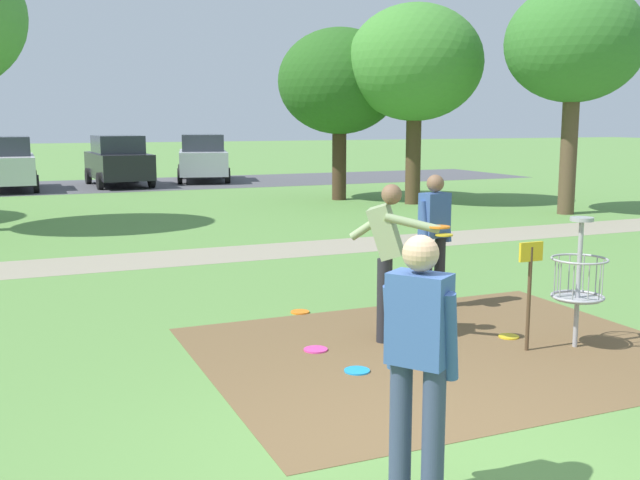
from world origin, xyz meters
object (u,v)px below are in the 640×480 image
object	(u,v)px
player_throwing	(387,251)
frisbee_by_tee	(300,312)
tree_near_left	(415,64)
player_waiting_left	(434,233)
parked_car_center_left	(6,164)
player_foreground_watching	(419,356)
tree_near_right	(574,45)
frisbee_far_left	(357,371)
frisbee_mid_grass	(316,350)
frisbee_near_basket	(509,337)
parked_car_center_right	(118,161)
tree_mid_center	(340,82)
disc_golf_basket	(573,278)
parked_car_rightmost	(203,158)

from	to	relation	value
player_throwing	frisbee_by_tee	world-z (taller)	player_throwing
tree_near_left	player_waiting_left	bearing A→B (deg)	-118.83
player_waiting_left	parked_car_center_left	size ratio (longest dim) A/B	0.40
player_foreground_watching	tree_near_right	bearing A→B (deg)	45.56
frisbee_far_left	tree_near_right	bearing A→B (deg)	40.76
player_throwing	frisbee_mid_grass	bearing A→B (deg)	-175.30
player_foreground_watching	frisbee_far_left	world-z (taller)	player_foreground_watching
frisbee_near_basket	frisbee_far_left	distance (m)	2.08
player_foreground_watching	frisbee_mid_grass	xyz separation A→B (m)	(0.64, 3.14, -0.96)
frisbee_near_basket	frisbee_mid_grass	size ratio (longest dim) A/B	0.89
frisbee_mid_grass	parked_car_center_right	world-z (taller)	parked_car_center_right
tree_near_left	frisbee_near_basket	bearing A→B (deg)	-115.49
frisbee_far_left	tree_near_right	size ratio (longest dim) A/B	0.04
player_throwing	player_waiting_left	distance (m)	1.57
tree_mid_center	frisbee_far_left	bearing A→B (deg)	-113.85
frisbee_mid_grass	parked_car_center_right	size ratio (longest dim) A/B	0.06
player_throwing	frisbee_far_left	distance (m)	1.49
player_foreground_watching	tree_near_right	world-z (taller)	tree_near_right
disc_golf_basket	player_throwing	bearing A→B (deg)	148.43
disc_golf_basket	frisbee_mid_grass	xyz separation A→B (m)	(-2.52, 0.95, -0.74)
tree_near_left	parked_car_rightmost	bearing A→B (deg)	108.83
tree_near_left	parked_car_center_right	size ratio (longest dim) A/B	1.31
frisbee_by_tee	tree_near_left	xyz separation A→B (m)	(7.49, 10.17, 3.95)
frisbee_near_basket	player_waiting_left	bearing A→B (deg)	93.08
frisbee_by_tee	parked_car_center_right	bearing A→B (deg)	88.40
parked_car_center_left	parked_car_center_right	world-z (taller)	same
player_throwing	parked_car_rightmost	bearing A→B (deg)	80.95
disc_golf_basket	parked_car_center_right	size ratio (longest dim) A/B	0.32
player_foreground_watching	parked_car_center_right	xyz separation A→B (m)	(1.60, 24.26, -0.05)
player_throwing	tree_near_left	xyz separation A→B (m)	(7.04, 11.59, 2.97)
tree_near_right	parked_car_center_right	distance (m)	16.42
player_throwing	parked_car_rightmost	xyz separation A→B (m)	(3.50, 21.98, -0.06)
frisbee_mid_grass	disc_golf_basket	bearing A→B (deg)	-20.62
player_throwing	parked_car_center_left	bearing A→B (deg)	100.16
frisbee_by_tee	frisbee_far_left	distance (m)	2.28
tree_mid_center	parked_car_center_left	world-z (taller)	tree_mid_center
tree_near_right	frisbee_by_tee	bearing A→B (deg)	-146.54
frisbee_mid_grass	frisbee_far_left	xyz separation A→B (m)	(0.11, -0.77, 0.00)
disc_golf_basket	player_throwing	size ratio (longest dim) A/B	0.81
player_foreground_watching	parked_car_rightmost	distance (m)	25.69
parked_car_center_right	parked_car_rightmost	size ratio (longest dim) A/B	0.95
disc_golf_basket	player_foreground_watching	world-z (taller)	player_foreground_watching
frisbee_far_left	tree_near_left	distance (m)	15.19
player_foreground_watching	frisbee_mid_grass	world-z (taller)	player_foreground_watching
frisbee_near_basket	tree_near_right	xyz separation A→B (m)	(8.20, 8.47, 4.23)
disc_golf_basket	parked_car_center_left	world-z (taller)	parked_car_center_left
player_waiting_left	tree_mid_center	xyz separation A→B (m)	(4.35, 12.46, 2.54)
player_throwing	frisbee_by_tee	xyz separation A→B (m)	(-0.45, 1.42, -0.98)
frisbee_by_tee	frisbee_mid_grass	bearing A→B (deg)	-105.45
player_waiting_left	parked_car_rightmost	distance (m)	21.11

